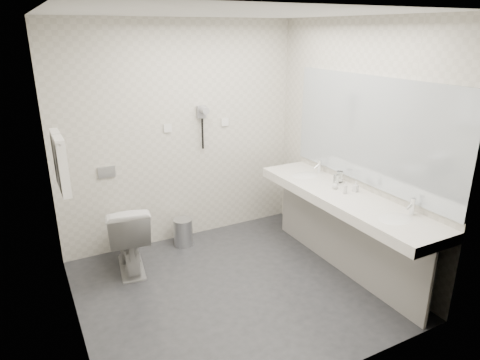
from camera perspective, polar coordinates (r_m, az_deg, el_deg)
floor at (r=4.28m, az=-0.86°, el=-14.32°), size 2.80×2.80×0.00m
ceiling at (r=3.56m, az=-1.08°, el=21.44°), size 2.80×2.80×0.00m
wall_back at (r=4.88m, az=-7.94°, el=5.92°), size 2.80×0.00×2.80m
wall_front at (r=2.71m, az=11.67°, el=-5.54°), size 2.80×0.00×2.80m
wall_left at (r=3.37m, az=-22.70°, el=-1.65°), size 0.00×2.60×2.60m
wall_right at (r=4.51m, az=15.14°, el=4.31°), size 0.00×2.60×2.60m
vanity_counter at (r=4.33m, az=13.71°, el=-2.47°), size 0.55×2.20×0.10m
vanity_panel at (r=4.52m, az=13.52°, el=-7.42°), size 0.03×2.15×0.75m
vanity_post_near at (r=3.94m, az=24.01°, el=-13.00°), size 0.06×0.06×0.75m
vanity_post_far at (r=5.28m, az=6.40°, el=-2.96°), size 0.06×0.06×0.75m
mirror at (r=4.32m, az=17.01°, el=6.21°), size 0.02×2.20×1.05m
basin_near at (r=3.90m, az=20.01°, el=-5.08°), size 0.40×0.31×0.05m
basin_far at (r=4.79m, az=8.66°, el=0.45°), size 0.40×0.31×0.05m
faucet_near at (r=4.01m, az=22.05°, el=-3.29°), size 0.04×0.04×0.15m
faucet_far at (r=4.88m, az=10.57°, el=1.80°), size 0.04×0.04×0.15m
soap_bottle_a at (r=4.39m, az=15.18°, el=-0.86°), size 0.06×0.06×0.11m
soap_bottle_b at (r=4.43m, az=12.59°, el=-0.65°), size 0.07×0.07×0.08m
soap_bottle_c at (r=4.32m, az=13.88°, el=-1.00°), size 0.06×0.06×0.12m
glass_left at (r=4.54m, az=12.70°, el=0.04°), size 0.07×0.07×0.11m
glass_right at (r=4.62m, az=13.16°, el=0.41°), size 0.09×0.09×0.12m
toilet at (r=4.57m, az=-14.72°, el=-7.24°), size 0.52×0.79×0.74m
flush_plate at (r=4.74m, az=-17.38°, el=1.02°), size 0.18×0.02×0.12m
pedal_bin at (r=5.03m, az=-7.59°, el=-6.98°), size 0.22×0.22×0.31m
bin_lid at (r=4.96m, az=-7.68°, el=-5.32°), size 0.22×0.22×0.02m
towel_rail at (r=3.82m, az=-23.45°, el=5.34°), size 0.02×0.62×0.02m
towel_near at (r=3.74m, az=-22.64°, el=1.66°), size 0.07×0.24×0.48m
towel_far at (r=4.01m, az=-23.08°, el=2.73°), size 0.07×0.24×0.48m
dryer_cradle at (r=4.89m, az=-5.17°, el=9.05°), size 0.10×0.04×0.14m
dryer_barrel at (r=4.82m, az=-4.85°, el=9.28°), size 0.08×0.14×0.08m
dryer_cord at (r=4.93m, az=-5.02°, el=6.17°), size 0.02×0.02×0.35m
switch_plate_a at (r=4.80m, az=-9.63°, el=6.83°), size 0.09×0.02×0.09m
switch_plate_b at (r=5.06m, az=-2.04°, el=7.73°), size 0.09×0.02×0.09m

